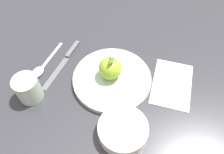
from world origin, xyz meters
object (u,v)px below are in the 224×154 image
spoon (41,68)px  cup (28,88)px  dinner_plate (112,79)px  knife (65,60)px  side_bowl (123,130)px  linen_napkin (172,84)px  apple (110,68)px

spoon → cup: bearing=-29.0°
dinner_plate → knife: (-0.14, -0.11, -0.01)m
knife → side_bowl: bearing=12.3°
dinner_plate → cup: cup is taller
side_bowl → linen_napkin: 0.23m
side_bowl → spoon: 0.34m
cup → apple: bearing=81.5°
apple → spoon: 0.23m
side_bowl → knife: side_bowl is taller
cup → side_bowl: bearing=42.8°
cup → spoon: (-0.09, 0.05, -0.04)m
knife → spoon: size_ratio=1.25×
cup → knife: 0.17m
dinner_plate → cup: bearing=-100.7°
dinner_plate → knife: bearing=-141.7°
side_bowl → linen_napkin: side_bowl is taller
apple → cup: bearing=-98.5°
spoon → apple: bearing=56.8°
apple → linen_napkin: (0.10, 0.17, -0.05)m
dinner_plate → apple: bearing=-170.9°
side_bowl → spoon: bearing=-153.8°
cup → knife: cup is taller
spoon → side_bowl: bearing=26.2°
knife → linen_napkin: knife is taller
side_bowl → cup: size_ratio=1.66×
apple → side_bowl: 0.19m
dinner_plate → spoon: bearing=-125.0°
knife → spoon: bearing=-86.8°
dinner_plate → side_bowl: 0.18m
dinner_plate → apple: size_ratio=2.87×
apple → linen_napkin: apple is taller
knife → linen_napkin: 0.36m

